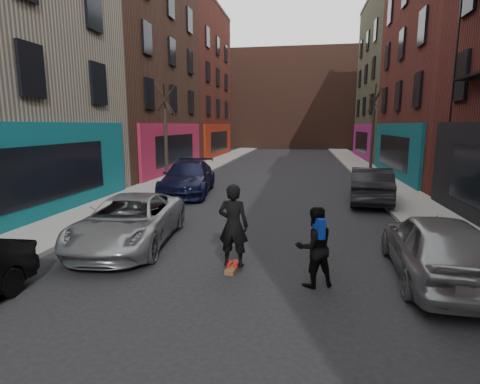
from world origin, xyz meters
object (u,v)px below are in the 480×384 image
(tree_right_far, at_px, (373,123))
(pedestrian, at_px, (314,247))
(parked_right_end, at_px, (370,185))
(parked_left_end, at_px, (188,178))
(skateboarder, at_px, (233,225))
(parked_right_far, at_px, (437,247))
(skateboard, at_px, (233,267))
(tree_left_far, at_px, (165,125))
(parked_left_far, at_px, (129,221))

(tree_right_far, bearing_deg, pedestrian, -102.70)
(tree_right_far, xyz_separation_m, parked_right_end, (-1.60, -9.63, -2.75))
(tree_right_far, xyz_separation_m, pedestrian, (-4.27, -18.96, -2.66))
(parked_left_end, bearing_deg, skateboarder, -74.13)
(parked_right_far, relative_size, pedestrian, 2.59)
(tree_right_far, distance_m, skateboard, 19.67)
(tree_left_far, height_order, skateboarder, tree_left_far)
(skateboard, bearing_deg, tree_left_far, 122.17)
(parked_right_end, xyz_separation_m, skateboard, (-4.52, -8.73, -0.73))
(skateboarder, height_order, pedestrian, skateboarder)
(parked_left_end, bearing_deg, tree_left_far, 119.70)
(parked_left_end, distance_m, skateboard, 10.31)
(parked_right_end, bearing_deg, parked_right_far, 96.58)
(tree_left_far, distance_m, skateboard, 14.26)
(tree_right_far, bearing_deg, parked_right_end, -99.43)
(parked_left_far, xyz_separation_m, skateboarder, (3.28, -1.37, 0.39))
(tree_left_far, bearing_deg, tree_right_far, 25.82)
(tree_left_far, relative_size, parked_right_end, 1.37)
(parked_left_end, distance_m, parked_right_far, 12.63)
(tree_right_far, relative_size, skateboarder, 3.45)
(parked_right_far, xyz_separation_m, skateboard, (-4.52, -0.19, -0.71))
(parked_left_far, distance_m, parked_right_far, 7.89)
(skateboard, xyz_separation_m, pedestrian, (1.85, -0.60, 0.82))
(parked_right_far, bearing_deg, parked_left_far, -5.81)
(tree_right_far, xyz_separation_m, parked_right_far, (-1.60, -18.18, -2.77))
(parked_right_far, bearing_deg, tree_left_far, -45.62)
(tree_left_far, height_order, parked_right_end, tree_left_far)
(tree_right_far, height_order, parked_left_end, tree_right_far)
(tree_left_far, xyz_separation_m, parked_left_end, (2.21, -2.92, -2.57))
(parked_left_far, relative_size, parked_right_end, 1.06)
(tree_right_far, distance_m, parked_left_end, 13.81)
(skateboarder, bearing_deg, parked_right_far, -172.39)
(parked_left_end, distance_m, parked_right_end, 8.62)
(skateboarder, bearing_deg, parked_left_end, -61.44)
(tree_left_far, distance_m, pedestrian, 15.50)
(parked_left_end, height_order, skateboard, parked_left_end)
(parked_left_far, height_order, skateboard, parked_left_far)
(parked_left_end, bearing_deg, skateboard, -74.13)
(parked_left_far, height_order, pedestrian, pedestrian)
(parked_right_end, bearing_deg, tree_right_far, -92.85)
(tree_left_far, relative_size, pedestrian, 3.77)
(parked_right_end, bearing_deg, pedestrian, 80.60)
(tree_left_far, bearing_deg, parked_left_far, -74.74)
(tree_right_far, relative_size, parked_right_far, 1.52)
(parked_right_end, bearing_deg, tree_left_far, -11.99)
(skateboard, height_order, pedestrian, pedestrian)
(parked_left_end, height_order, skateboarder, skateboarder)
(tree_right_far, distance_m, parked_right_end, 10.14)
(parked_left_far, bearing_deg, tree_right_far, 54.83)
(parked_right_far, xyz_separation_m, parked_right_end, (0.00, 8.55, 0.02))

